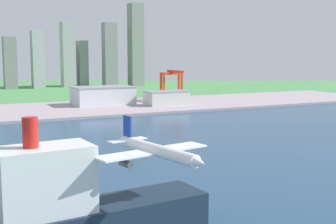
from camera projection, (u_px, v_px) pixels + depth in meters
name	position (u px, v px, depth m)	size (l,w,h in m)	color
ground_plane	(102.00, 146.00, 276.14)	(2400.00, 2400.00, 0.00)	#4D914F
water_bay	(138.00, 168.00, 222.77)	(840.00, 360.00, 0.15)	navy
industrial_pier	(43.00, 111.00, 444.97)	(840.00, 140.00, 2.50)	#A6969D
airplane_landing	(157.00, 151.00, 133.33)	(38.12, 41.02, 12.51)	white
cargo_ship	(77.00, 207.00, 132.13)	(74.92, 24.56, 39.06)	#192838
port_crane_red	(172.00, 78.00, 535.61)	(26.85, 40.03, 36.53)	red
warehouse_main	(103.00, 95.00, 491.14)	(65.21, 42.73, 19.97)	silver
warehouse_annex	(166.00, 98.00, 486.36)	(46.95, 26.65, 15.41)	silver
distant_skyline	(27.00, 54.00, 750.52)	(425.56, 78.16, 153.16)	gray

